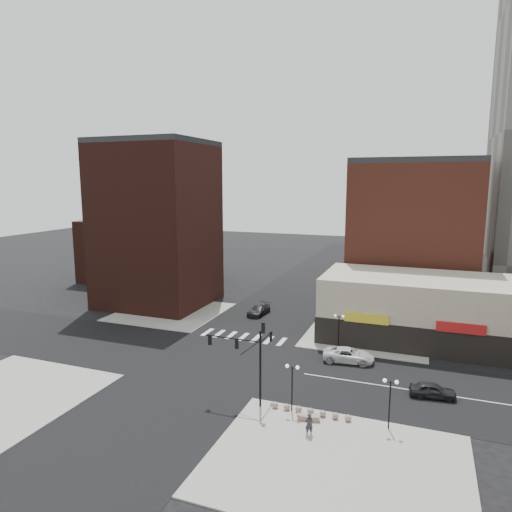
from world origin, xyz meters
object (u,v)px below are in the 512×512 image
(stone_bench, at_px, (309,418))
(white_suv, at_px, (349,355))
(street_lamp_se_a, at_px, (292,376))
(street_lamp_ne, at_px, (339,323))
(dark_sedan_north, at_px, (259,310))
(traffic_signal, at_px, (251,351))
(pedestrian, at_px, (309,424))
(dark_sedan_east, at_px, (433,390))
(street_lamp_se_b, at_px, (390,391))

(stone_bench, bearing_deg, white_suv, 75.56)
(street_lamp_se_a, height_order, street_lamp_ne, same)
(street_lamp_se_a, xyz_separation_m, dark_sedan_north, (-12.65, 26.04, -2.56))
(traffic_signal, height_order, pedestrian, traffic_signal)
(street_lamp_ne, distance_m, pedestrian, 19.32)
(white_suv, bearing_deg, dark_sedan_east, -129.47)
(street_lamp_se_a, bearing_deg, stone_bench, -30.05)
(white_suv, relative_size, stone_bench, 2.82)
(street_lamp_ne, bearing_deg, white_suv, -61.60)
(street_lamp_se_b, xyz_separation_m, dark_sedan_north, (-20.65, 26.04, -2.56))
(white_suv, bearing_deg, stone_bench, 169.86)
(street_lamp_se_a, bearing_deg, dark_sedan_east, 32.35)
(dark_sedan_east, distance_m, pedestrian, 13.68)
(dark_sedan_east, xyz_separation_m, pedestrian, (-9.01, -10.30, 0.31))
(traffic_signal, distance_m, street_lamp_ne, 16.62)
(white_suv, bearing_deg, street_lamp_ne, 22.37)
(street_lamp_se_a, relative_size, dark_sedan_east, 1.02)
(traffic_signal, xyz_separation_m, street_lamp_ne, (4.76, 15.83, -1.67))
(traffic_signal, height_order, street_lamp_se_b, traffic_signal)
(dark_sedan_east, bearing_deg, traffic_signal, 108.61)
(street_lamp_se_a, distance_m, dark_sedan_north, 29.07)
(street_lamp_se_b, distance_m, dark_sedan_east, 8.29)
(white_suv, distance_m, dark_sedan_east, 10.28)
(white_suv, bearing_deg, pedestrian, 172.43)
(street_lamp_se_b, bearing_deg, stone_bench, -170.94)
(traffic_signal, bearing_deg, street_lamp_ne, 73.25)
(street_lamp_ne, bearing_deg, street_lamp_se_a, -93.58)
(traffic_signal, height_order, white_suv, traffic_signal)
(pedestrian, bearing_deg, street_lamp_ne, -116.99)
(dark_sedan_north, bearing_deg, dark_sedan_east, -33.51)
(traffic_signal, height_order, stone_bench, traffic_signal)
(street_lamp_se_b, distance_m, pedestrian, 6.90)
(dark_sedan_east, relative_size, stone_bench, 2.09)
(street_lamp_se_b, xyz_separation_m, dark_sedan_east, (3.30, 7.15, -2.59))
(dark_sedan_north, bearing_deg, white_suv, -35.95)
(traffic_signal, relative_size, stone_bench, 3.97)
(traffic_signal, distance_m, white_suv, 14.82)
(dark_sedan_east, bearing_deg, street_lamp_se_b, 148.99)
(street_lamp_ne, xyz_separation_m, dark_sedan_east, (10.30, -8.85, -2.59))
(traffic_signal, xyz_separation_m, stone_bench, (5.49, -1.17, -4.61))
(traffic_signal, xyz_separation_m, street_lamp_se_a, (3.76, -0.17, -1.67))
(dark_sedan_north, relative_size, stone_bench, 2.56)
(street_lamp_ne, height_order, dark_sedan_east, street_lamp_ne)
(traffic_signal, xyz_separation_m, white_suv, (6.48, 12.65, -4.20))
(street_lamp_ne, relative_size, white_suv, 0.76)
(pedestrian, relative_size, stone_bench, 0.91)
(traffic_signal, bearing_deg, pedestrian, -28.66)
(street_lamp_se_a, xyz_separation_m, stone_bench, (1.73, -1.00, -2.94))
(street_lamp_se_b, bearing_deg, pedestrian, -151.18)
(traffic_signal, distance_m, pedestrian, 7.95)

